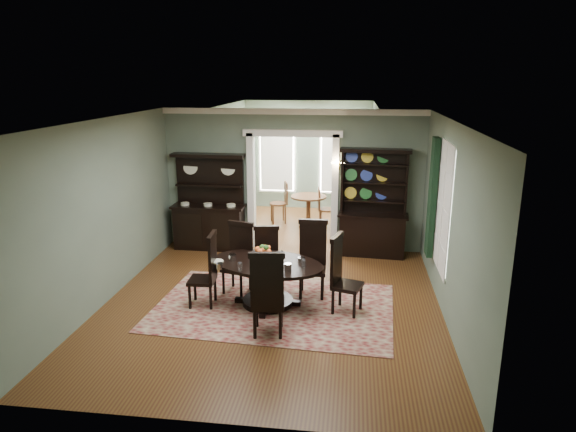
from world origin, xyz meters
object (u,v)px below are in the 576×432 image
object	(u,v)px
dining_table	(267,275)
sideboard	(209,216)
welsh_dresser	(373,217)
parlor_table	(308,207)

from	to	relation	value
dining_table	sideboard	xyz separation A→B (m)	(-1.73, 2.72, 0.20)
sideboard	welsh_dresser	distance (m)	3.50
dining_table	sideboard	distance (m)	3.23
sideboard	parlor_table	world-z (taller)	sideboard
sideboard	dining_table	bearing A→B (deg)	-56.93
welsh_dresser	parlor_table	size ratio (longest dim) A/B	2.57
dining_table	sideboard	world-z (taller)	sideboard
sideboard	parlor_table	xyz separation A→B (m)	(2.00, 1.80, -0.20)
parlor_table	welsh_dresser	bearing A→B (deg)	-50.17
sideboard	welsh_dresser	size ratio (longest dim) A/B	0.92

